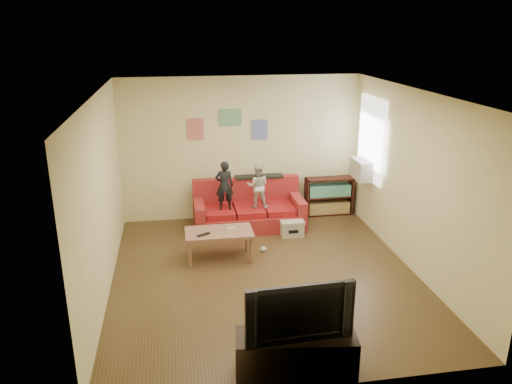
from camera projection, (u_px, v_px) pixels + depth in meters
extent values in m
cube|color=brown|center=(265.00, 275.00, 7.50)|extent=(4.50, 5.00, 0.01)
cube|color=white|center=(266.00, 93.00, 6.63)|extent=(4.50, 5.00, 0.01)
cube|color=beige|center=(241.00, 149.00, 9.41)|extent=(4.50, 0.01, 2.70)
cube|color=beige|center=(313.00, 272.00, 4.72)|extent=(4.50, 0.01, 2.70)
cube|color=beige|center=(101.00, 198.00, 6.71)|extent=(0.01, 5.00, 2.70)
cube|color=beige|center=(414.00, 182.00, 7.42)|extent=(0.01, 5.00, 2.70)
cube|color=maroon|center=(249.00, 219.00, 9.22)|extent=(2.00, 0.90, 0.30)
cube|color=maroon|center=(246.00, 192.00, 9.42)|extent=(2.00, 0.18, 0.55)
cube|color=maroon|center=(199.00, 208.00, 8.99)|extent=(0.18, 0.90, 0.25)
cube|color=maroon|center=(297.00, 203.00, 9.27)|extent=(0.18, 0.90, 0.25)
cube|color=maroon|center=(220.00, 212.00, 9.00)|extent=(0.52, 0.68, 0.12)
cube|color=maroon|center=(249.00, 210.00, 9.09)|extent=(0.52, 0.68, 0.12)
cube|color=maroon|center=(279.00, 208.00, 9.17)|extent=(0.52, 0.68, 0.12)
cube|color=black|center=(259.00, 177.00, 9.37)|extent=(0.90, 0.22, 0.04)
imported|color=black|center=(224.00, 185.00, 8.83)|extent=(0.33, 0.23, 0.89)
imported|color=beige|center=(258.00, 186.00, 8.93)|extent=(0.45, 0.38, 0.81)
cube|color=#8F634D|center=(219.00, 233.00, 7.87)|extent=(1.06, 0.58, 0.05)
cylinder|color=#8F634D|center=(190.00, 255.00, 7.65)|extent=(0.06, 0.06, 0.42)
cylinder|color=#8F634D|center=(251.00, 251.00, 7.80)|extent=(0.06, 0.06, 0.42)
cylinder|color=#8F634D|center=(189.00, 242.00, 8.10)|extent=(0.06, 0.06, 0.42)
cylinder|color=#8F634D|center=(247.00, 238.00, 8.25)|extent=(0.06, 0.06, 0.42)
cube|color=black|center=(204.00, 235.00, 7.71)|extent=(0.22, 0.15, 0.02)
cube|color=silver|center=(231.00, 228.00, 7.94)|extent=(0.13, 0.05, 0.03)
cube|color=#37150F|center=(306.00, 197.00, 9.72)|extent=(0.03, 0.28, 0.75)
cube|color=#37150F|center=(351.00, 195.00, 9.86)|extent=(0.03, 0.28, 0.75)
cube|color=#37150F|center=(328.00, 213.00, 9.91)|extent=(0.93, 0.28, 0.03)
cube|color=#37150F|center=(330.00, 179.00, 9.68)|extent=(0.93, 0.28, 0.03)
cube|color=#37150F|center=(329.00, 196.00, 9.79)|extent=(0.88, 0.28, 0.02)
cube|color=olive|center=(328.00, 207.00, 9.87)|extent=(0.82, 0.24, 0.22)
cube|color=#3F8C76|center=(329.00, 190.00, 9.75)|extent=(0.82, 0.24, 0.22)
cube|color=white|center=(371.00, 139.00, 8.86)|extent=(0.04, 1.08, 1.48)
cube|color=#B7B2A3|center=(363.00, 170.00, 9.02)|extent=(0.28, 0.55, 0.35)
cube|color=#D87266|center=(195.00, 129.00, 9.13)|extent=(0.30, 0.01, 0.40)
cube|color=#72B27F|center=(230.00, 117.00, 9.16)|extent=(0.42, 0.01, 0.32)
cube|color=#727FCC|center=(260.00, 130.00, 9.33)|extent=(0.30, 0.01, 0.38)
cube|color=beige|center=(292.00, 229.00, 8.87)|extent=(0.40, 0.30, 0.24)
cube|color=beige|center=(292.00, 221.00, 8.82)|extent=(0.42, 0.32, 0.05)
cube|color=black|center=(294.00, 232.00, 8.72)|extent=(0.18, 0.00, 0.06)
cube|color=black|center=(296.00, 355.00, 5.30)|extent=(1.32, 0.58, 0.48)
imported|color=black|center=(297.00, 308.00, 5.12)|extent=(1.14, 0.20, 0.66)
sphere|color=silver|center=(263.00, 249.00, 8.24)|extent=(0.10, 0.10, 0.09)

